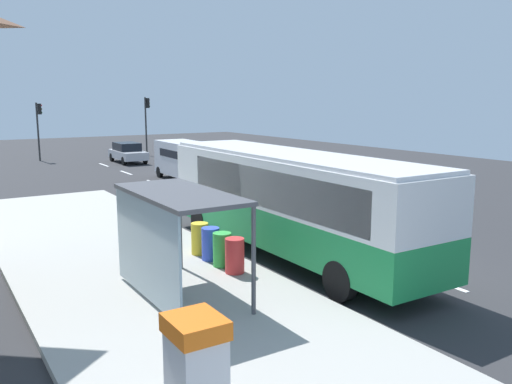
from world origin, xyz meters
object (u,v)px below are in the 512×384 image
traffic_light_near_side (147,117)px  recycling_bin_blue (211,244)px  bus_shelter (167,218)px  sedan_near (128,152)px  recycling_bin_red (235,256)px  recycling_bin_yellow (200,238)px  traffic_light_far_side (39,122)px  white_van (186,158)px  recycling_bin_green (222,249)px  bus (288,197)px

traffic_light_near_side → recycling_bin_blue: bearing=-107.7°
traffic_light_near_side → bus_shelter: bearing=-110.1°
sedan_near → recycling_bin_red: (-6.50, -27.67, -0.14)m
recycling_bin_yellow → traffic_light_far_side: 30.60m
bus_shelter → recycling_bin_yellow: bearing=52.0°
white_van → traffic_light_near_side: traffic_light_near_side is taller
white_van → recycling_bin_blue: (-6.40, -15.50, -0.69)m
sedan_near → recycling_bin_blue: bearing=-103.9°
sedan_near → traffic_light_far_side: traffic_light_far_side is taller
white_van → traffic_light_far_side: (-5.29, 15.69, 1.71)m
recycling_bin_red → recycling_bin_green: bearing=90.0°
traffic_light_near_side → traffic_light_far_side: traffic_light_near_side is taller
recycling_bin_red → traffic_light_near_side: size_ratio=0.19×
bus → recycling_bin_yellow: size_ratio=11.61×
sedan_near → recycling_bin_yellow: sedan_near is taller
traffic_light_near_side → white_van: bearing=-102.5°
recycling_bin_blue → bus_shelter: bearing=-136.0°
sedan_near → recycling_bin_red: sedan_near is taller
recycling_bin_blue → traffic_light_far_side: 31.30m
recycling_bin_green → traffic_light_near_side: 32.67m
recycling_bin_green → traffic_light_near_side: size_ratio=0.19×
recycling_bin_yellow → bus: bearing=-23.7°
recycling_bin_red → recycling_bin_blue: 1.40m
traffic_light_near_side → bus_shelter: size_ratio=1.25×
recycling_bin_yellow → bus_shelter: (-2.21, -2.83, 1.44)m
white_van → sedan_near: 10.79m
white_van → sedan_near: white_van is taller
sedan_near → recycling_bin_green: sedan_near is taller
sedan_near → traffic_light_near_side: bearing=52.1°
white_van → recycling_bin_red: size_ratio=5.52×
recycling_bin_red → recycling_bin_blue: same height
recycling_bin_red → recycling_bin_green: (0.00, 0.70, 0.00)m
white_van → recycling_bin_yellow: (-6.40, -14.80, -0.69)m
white_van → recycling_bin_blue: bearing=-112.4°
recycling_bin_red → white_van: bearing=69.3°
recycling_bin_green → recycling_bin_yellow: same height
recycling_bin_yellow → recycling_bin_red: bearing=-90.0°
recycling_bin_blue → sedan_near: bearing=76.1°
recycling_bin_yellow → traffic_light_far_side: bearing=87.9°
recycling_bin_green → traffic_light_far_side: (1.11, 31.88, 2.40)m
white_van → recycling_bin_blue: size_ratio=5.52×
traffic_light_near_side → recycling_bin_yellow: bearing=-108.1°
bus → white_van: (3.91, 15.89, -0.50)m
recycling_bin_yellow → white_van: bearing=66.6°
recycling_bin_red → recycling_bin_green: same height
sedan_near → traffic_light_near_side: (3.20, 4.11, 2.53)m
white_van → recycling_bin_yellow: size_ratio=5.52×
recycling_bin_green → bus_shelter: size_ratio=0.24×
recycling_bin_blue → recycling_bin_yellow: size_ratio=1.00×
sedan_near → recycling_bin_red: bearing=-103.2°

